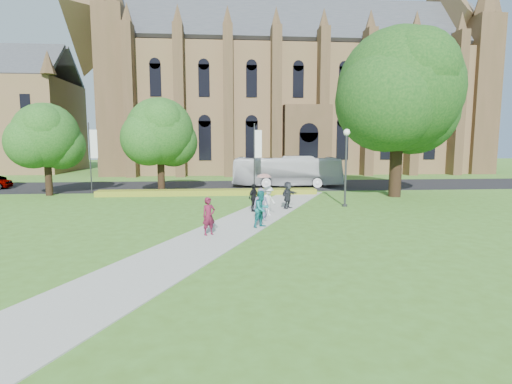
{
  "coord_description": "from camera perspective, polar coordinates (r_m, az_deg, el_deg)",
  "views": [
    {
      "loc": [
        -0.81,
        -19.81,
        4.41
      ],
      "look_at": [
        1.05,
        2.26,
        1.6
      ],
      "focal_mm": 28.0,
      "sensor_mm": 36.0,
      "label": 1
    }
  ],
  "objects": [
    {
      "name": "ground",
      "position": [
        20.31,
        -2.43,
        -5.31
      ],
      "size": [
        160.0,
        160.0,
        0.0
      ],
      "primitive_type": "plane",
      "color": "#446C20",
      "rests_on": "ground"
    },
    {
      "name": "road",
      "position": [
        40.06,
        -3.64,
        0.91
      ],
      "size": [
        160.0,
        10.0,
        0.02
      ],
      "primitive_type": "cube",
      "color": "black",
      "rests_on": "ground"
    },
    {
      "name": "footpath",
      "position": [
        21.28,
        -2.55,
        -4.68
      ],
      "size": [
        15.58,
        28.54,
        0.04
      ],
      "primitive_type": "cube",
      "rotation": [
        0.0,
        0.0,
        -0.44
      ],
      "color": "#B2B2A8",
      "rests_on": "ground"
    },
    {
      "name": "flower_hedge",
      "position": [
        33.3,
        -6.83,
        -0.04
      ],
      "size": [
        18.0,
        1.4,
        0.45
      ],
      "primitive_type": "cube",
      "color": "gold",
      "rests_on": "ground"
    },
    {
      "name": "cathedral",
      "position": [
        61.12,
        5.61,
        15.26
      ],
      "size": [
        52.6,
        18.25,
        28.0
      ],
      "color": "brown",
      "rests_on": "ground"
    },
    {
      "name": "streetlamp",
      "position": [
        27.61,
        12.74,
        4.74
      ],
      "size": [
        0.44,
        0.44,
        5.24
      ],
      "color": "#38383D",
      "rests_on": "ground"
    },
    {
      "name": "large_tree",
      "position": [
        34.0,
        19.75,
        13.5
      ],
      "size": [
        9.6,
        9.6,
        13.2
      ],
      "color": "#332114",
      "rests_on": "ground"
    },
    {
      "name": "street_tree_0",
      "position": [
        36.67,
        -27.82,
        7.13
      ],
      "size": [
        5.2,
        5.2,
        7.5
      ],
      "color": "#332114",
      "rests_on": "ground"
    },
    {
      "name": "street_tree_1",
      "position": [
        34.71,
        -13.57,
        8.37
      ],
      "size": [
        5.6,
        5.6,
        8.05
      ],
      "color": "#332114",
      "rests_on": "ground"
    },
    {
      "name": "banner_pole_0",
      "position": [
        35.15,
        -0.05,
        5.57
      ],
      "size": [
        0.7,
        0.1,
        6.0
      ],
      "color": "#38383D",
      "rests_on": "ground"
    },
    {
      "name": "banner_pole_1",
      "position": [
        36.73,
        -22.47,
        5.09
      ],
      "size": [
        0.7,
        0.1,
        6.0
      ],
      "color": "#38383D",
      "rests_on": "ground"
    },
    {
      "name": "tour_coach",
      "position": [
        39.11,
        4.44,
        2.95
      ],
      "size": [
        10.84,
        3.24,
        2.98
      ],
      "primitive_type": "imported",
      "rotation": [
        0.0,
        0.0,
        1.5
      ],
      "color": "silver",
      "rests_on": "road"
    },
    {
      "name": "pedestrian_0",
      "position": [
        18.85,
        -6.77,
        -3.45
      ],
      "size": [
        0.78,
        0.7,
        1.79
      ],
      "primitive_type": "imported",
      "rotation": [
        0.0,
        0.0,
        0.52
      ],
      "color": "#5B142A",
      "rests_on": "footpath"
    },
    {
      "name": "pedestrian_1",
      "position": [
        20.41,
        0.82,
        -2.43
      ],
      "size": [
        1.16,
        1.12,
        1.89
      ],
      "primitive_type": "imported",
      "rotation": [
        0.0,
        0.0,
        0.64
      ],
      "color": "#177074",
      "rests_on": "footpath"
    },
    {
      "name": "pedestrian_2",
      "position": [
        23.74,
        1.77,
        -1.26
      ],
      "size": [
        1.28,
        1.19,
        1.73
      ],
      "primitive_type": "imported",
      "rotation": [
        0.0,
        0.0,
        0.66
      ],
      "color": "silver",
      "rests_on": "footpath"
    },
    {
      "name": "pedestrian_3",
      "position": [
        25.01,
        -0.34,
        -0.8
      ],
      "size": [
        0.95,
        1.08,
        1.75
      ],
      "primitive_type": "imported",
      "rotation": [
        0.0,
        0.0,
        0.94
      ],
      "color": "black",
      "rests_on": "footpath"
    },
    {
      "name": "pedestrian_4",
      "position": [
        22.55,
        0.72,
        -1.66
      ],
      "size": [
        0.9,
        0.61,
        1.77
      ],
      "primitive_type": "imported",
      "rotation": [
        0.0,
        0.0,
        0.06
      ],
      "color": "slate",
      "rests_on": "footpath"
    },
    {
      "name": "pedestrian_5",
      "position": [
        26.2,
        4.56,
        -0.43
      ],
      "size": [
        1.45,
        1.61,
        1.78
      ],
      "primitive_type": "imported",
      "rotation": [
        0.0,
        0.0,
        0.89
      ],
      "color": "#292C32",
      "rests_on": "footpath"
    },
    {
      "name": "parasol",
      "position": [
        22.51,
        1.16,
        1.52
      ],
      "size": [
        0.83,
        0.83,
        0.73
      ],
      "primitive_type": "imported",
      "rotation": [
        0.0,
        0.0,
        0.0
      ],
      "color": "pink",
      "rests_on": "pedestrian_4"
    }
  ]
}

